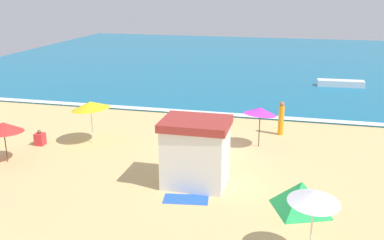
% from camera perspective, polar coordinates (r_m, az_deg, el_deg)
% --- Properties ---
extents(ground_plane, '(60.00, 60.00, 0.00)m').
position_cam_1_polar(ground_plane, '(22.37, 3.15, -4.03)').
color(ground_plane, '#D8B775').
extents(ocean_water, '(60.00, 44.00, 0.10)m').
position_cam_1_polar(ocean_water, '(49.32, 9.13, 7.67)').
color(ocean_water, '#146B93').
rests_on(ocean_water, ground_plane).
extents(wave_breaker_foam, '(57.00, 0.70, 0.01)m').
position_cam_1_polar(wave_breaker_foam, '(28.23, 5.48, 0.72)').
color(wave_breaker_foam, white).
rests_on(wave_breaker_foam, ocean_water).
extents(lifeguard_cabana, '(2.79, 2.22, 2.86)m').
position_cam_1_polar(lifeguard_cabana, '(18.22, 0.48, -4.19)').
color(lifeguard_cabana, white).
rests_on(lifeguard_cabana, ground_plane).
extents(beach_umbrella_2, '(2.24, 2.21, 2.37)m').
position_cam_1_polar(beach_umbrella_2, '(23.45, -13.16, 1.89)').
color(beach_umbrella_2, silver).
rests_on(beach_umbrella_2, ground_plane).
extents(beach_umbrella_3, '(2.12, 2.13, 2.03)m').
position_cam_1_polar(beach_umbrella_3, '(22.24, -23.52, -0.86)').
color(beach_umbrella_3, '#4C3823').
rests_on(beach_umbrella_3, ground_plane).
extents(beach_umbrella_4, '(2.41, 2.41, 2.22)m').
position_cam_1_polar(beach_umbrella_4, '(22.58, 8.94, 1.18)').
color(beach_umbrella_4, '#4C3823').
rests_on(beach_umbrella_4, ground_plane).
extents(beach_umbrella_5, '(2.20, 2.20, 2.35)m').
position_cam_1_polar(beach_umbrella_5, '(13.65, 15.76, -9.61)').
color(beach_umbrella_5, silver).
rests_on(beach_umbrella_5, ground_plane).
extents(beach_tent, '(2.45, 2.45, 1.16)m').
position_cam_1_polar(beach_tent, '(16.99, 14.11, -9.64)').
color(beach_tent, green).
rests_on(beach_tent, ground_plane).
extents(beachgoer_4, '(0.48, 0.48, 0.84)m').
position_cam_1_polar(beachgoer_4, '(24.38, -19.31, -2.32)').
color(beachgoer_4, red).
rests_on(beachgoer_4, ground_plane).
extents(beachgoer_5, '(0.44, 0.44, 1.93)m').
position_cam_1_polar(beachgoer_5, '(24.92, 11.61, 0.18)').
color(beachgoer_5, orange).
rests_on(beachgoer_5, ground_plane).
extents(beach_towel_0, '(1.04, 1.49, 0.01)m').
position_cam_1_polar(beach_towel_0, '(16.91, 12.51, -11.86)').
color(beach_towel_0, green).
rests_on(beach_towel_0, ground_plane).
extents(beach_towel_1, '(1.89, 1.11, 0.01)m').
position_cam_1_polar(beach_towel_1, '(17.50, -0.80, -10.35)').
color(beach_towel_1, blue).
rests_on(beach_towel_1, ground_plane).
extents(small_boat_0, '(3.77, 1.11, 0.52)m').
position_cam_1_polar(small_boat_0, '(38.01, 18.91, 4.58)').
color(small_boat_0, white).
rests_on(small_boat_0, ocean_water).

